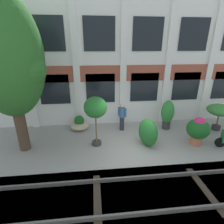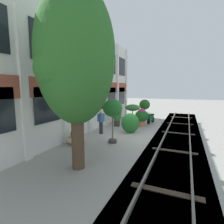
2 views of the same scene
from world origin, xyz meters
name	(u,v)px [view 2 (image 2 of 2)]	position (x,y,z in m)	size (l,w,h in m)	color
ground_plane	(131,136)	(0.00, 0.00, 0.00)	(80.00, 80.00, 0.00)	gray
apartment_facade	(86,81)	(0.00, 3.28, 3.54)	(16.05, 0.64, 7.08)	silver
rail_tracks	(176,144)	(0.00, -2.72, -0.13)	(23.69, 2.80, 0.43)	#4C473F
broadleaf_tree	(76,59)	(-5.05, 0.57, 4.10)	(2.96, 2.82, 6.69)	#4C3826
potted_plant_stone_basin	(142,116)	(3.23, 0.11, 0.82)	(1.07, 1.07, 1.44)	#B76647
potted_plant_low_pan	(113,109)	(-1.67, 0.57, 1.90)	(1.07, 1.07, 2.46)	#333333
potted_plant_tall_urn	(133,108)	(5.29, 1.48, 1.17)	(1.39, 1.39, 1.52)	#333333
potted_plant_terracotta_small	(145,105)	(6.47, 0.62, 1.40)	(1.03, 1.03, 1.93)	#B76647
potted_plant_glazed_jar	(117,114)	(2.45, 1.94, 0.98)	(0.72, 0.72, 1.73)	#333333
potted_plant_square_trough	(132,121)	(3.99, 1.15, 0.23)	(0.78, 0.49, 0.49)	tan
potted_plant_wide_bowl	(76,138)	(-2.61, 2.39, 0.31)	(1.04, 1.04, 0.84)	tan
scooter_near_curb	(151,118)	(4.76, -0.37, 0.44)	(1.37, 0.58, 0.98)	black
resident_by_doorway	(101,121)	(-0.17, 2.05, 0.84)	(0.43, 0.37, 1.58)	#282833
topiary_hedge	(130,123)	(0.82, 0.32, 0.68)	(1.21, 0.70, 1.36)	#236B28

